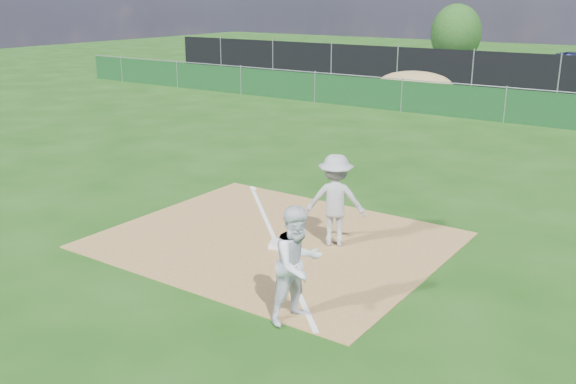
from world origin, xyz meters
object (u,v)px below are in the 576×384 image
Objects in this scene: runner at (298,265)px; tree_left at (456,33)px; play_at_first at (335,200)px; first_base at (281,244)px; car_left at (483,63)px.

tree_left is (-10.82, 34.51, 1.14)m from runner.
play_at_first is 2.91m from runner.
first_base is 33.73m from tree_left.
play_at_first is at bearing -160.69° from car_left.
play_at_first is 27.21m from car_left.
car_left is at bearing 101.30° from first_base.
runner is at bearing -72.59° from tree_left.
play_at_first is 1.54× the size of runner.
play_at_first is 0.67× the size of tree_left.
first_base is at bearing -74.40° from tree_left.
tree_left reaches higher than play_at_first.
runner reaches higher than first_base.
play_at_first reaches higher than car_left.
play_at_first reaches higher than runner.
car_left is at bearing -55.52° from tree_left.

